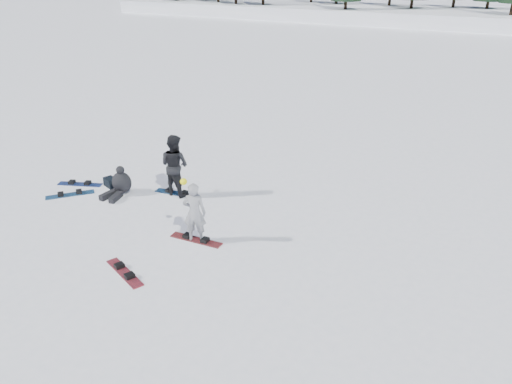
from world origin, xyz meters
TOP-DOWN VIEW (x-y plane):
  - ground at (0.00, 0.00)m, footprint 420.00×420.00m
  - alpine_backdrop at (-11.72, 189.17)m, footprint 412.50×227.00m
  - snowboarder_woman at (0.74, -0.25)m, footprint 0.72×0.60m
  - snowboarder_man at (-1.49, 1.93)m, footprint 1.03×0.83m
  - seated_rider at (-3.09, 1.10)m, footprint 0.71×1.13m
  - gear_bag at (-3.79, 1.36)m, footprint 0.53×0.44m
  - snowboard_woman at (0.75, -0.25)m, footprint 1.51×0.36m
  - snowboard_man at (-1.49, 1.93)m, footprint 1.52×0.46m
  - snowboard_loose_b at (0.09, -2.36)m, footprint 1.49×0.84m
  - snowboard_loose_c at (-4.81, 0.97)m, footprint 1.50×0.80m
  - snowboard_loose_a at (-4.48, 0.22)m, footprint 1.20×1.31m

SIDE VIEW (x-z plane):
  - alpine_backdrop at x=-11.72m, z-range -40.57..12.63m
  - ground at x=0.00m, z-range 0.00..0.00m
  - snowboard_woman at x=0.75m, z-range 0.00..0.03m
  - snowboard_man at x=-1.49m, z-range 0.00..0.03m
  - snowboard_loose_b at x=0.09m, z-range 0.00..0.03m
  - snowboard_loose_c at x=-4.81m, z-range 0.00..0.03m
  - snowboard_loose_a at x=-4.48m, z-range 0.00..0.03m
  - gear_bag at x=-3.79m, z-range 0.00..0.30m
  - seated_rider at x=-3.09m, z-range -0.11..0.83m
  - snowboarder_woman at x=0.74m, z-range -0.06..1.78m
  - snowboarder_man at x=-1.49m, z-range 0.00..2.00m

